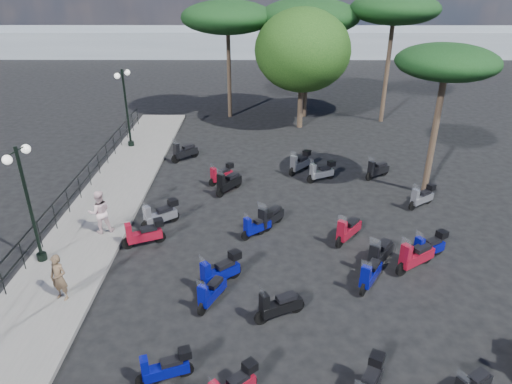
{
  "coord_description": "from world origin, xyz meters",
  "views": [
    {
      "loc": [
        0.22,
        -13.56,
        9.44
      ],
      "look_at": [
        0.14,
        3.33,
        1.2
      ],
      "focal_mm": 32.0,
      "sensor_mm": 36.0,
      "label": 1
    }
  ],
  "objects_px": {
    "scooter_10": "(228,183)",
    "scooter_15": "(348,230)",
    "pedestrian_far": "(100,212)",
    "scooter_2": "(211,293)",
    "pine_2": "(228,17)",
    "scooter_9": "(270,218)",
    "scooter_5": "(184,152)",
    "pine_1": "(395,9)",
    "scooter_11": "(222,175)",
    "scooter_14": "(279,306)",
    "scooter_20": "(380,254)",
    "scooter_22": "(321,172)",
    "scooter_17": "(300,163)",
    "lamp_post_2": "(126,103)",
    "pine_0": "(309,17)",
    "scooter_27": "(422,197)",
    "scooter_8": "(220,272)",
    "lamp_post_1": "(28,198)",
    "pine_3": "(447,63)",
    "woman": "(59,278)",
    "scooter_23": "(377,170)",
    "scooter_7": "(165,368)",
    "broadleaf_tree": "(303,50)",
    "scooter_16": "(257,226)",
    "scooter_21": "(370,275)",
    "scooter_3": "(144,234)",
    "scooter_4": "(160,215)",
    "scooter_25": "(429,247)"
  },
  "relations": [
    {
      "from": "pine_2",
      "to": "scooter_9",
      "type": "bearing_deg",
      "value": -80.96
    },
    {
      "from": "scooter_17",
      "to": "scooter_22",
      "type": "relative_size",
      "value": 0.96
    },
    {
      "from": "lamp_post_1",
      "to": "pine_1",
      "type": "xyz_separation_m",
      "value": [
        16.2,
        17.13,
        4.64
      ]
    },
    {
      "from": "scooter_20",
      "to": "scooter_22",
      "type": "bearing_deg",
      "value": -44.78
    },
    {
      "from": "scooter_5",
      "to": "pine_2",
      "type": "relative_size",
      "value": 0.18
    },
    {
      "from": "scooter_9",
      "to": "pedestrian_far",
      "type": "bearing_deg",
      "value": 41.02
    },
    {
      "from": "scooter_14",
      "to": "scooter_3",
      "type": "bearing_deg",
      "value": 25.01
    },
    {
      "from": "scooter_4",
      "to": "broadleaf_tree",
      "type": "xyz_separation_m",
      "value": [
        6.72,
        13.15,
        4.43
      ]
    },
    {
      "from": "scooter_15",
      "to": "pedestrian_far",
      "type": "bearing_deg",
      "value": 36.61
    },
    {
      "from": "scooter_14",
      "to": "scooter_22",
      "type": "distance_m",
      "value": 10.27
    },
    {
      "from": "scooter_9",
      "to": "scooter_7",
      "type": "bearing_deg",
      "value": 105.99
    },
    {
      "from": "scooter_8",
      "to": "scooter_16",
      "type": "xyz_separation_m",
      "value": [
        1.21,
        3.14,
        -0.07
      ]
    },
    {
      "from": "scooter_7",
      "to": "scooter_20",
      "type": "distance_m",
      "value": 8.31
    },
    {
      "from": "woman",
      "to": "scooter_22",
      "type": "bearing_deg",
      "value": 63.42
    },
    {
      "from": "scooter_9",
      "to": "scooter_27",
      "type": "relative_size",
      "value": 1.08
    },
    {
      "from": "broadleaf_tree",
      "to": "pine_3",
      "type": "xyz_separation_m",
      "value": [
        5.06,
        -9.95,
        1.02
      ]
    },
    {
      "from": "lamp_post_1",
      "to": "scooter_27",
      "type": "xyz_separation_m",
      "value": [
        14.89,
        4.41,
        -2.13
      ]
    },
    {
      "from": "pine_0",
      "to": "pine_2",
      "type": "height_order",
      "value": "pine_0"
    },
    {
      "from": "scooter_2",
      "to": "pine_0",
      "type": "xyz_separation_m",
      "value": [
        4.76,
        20.48,
        6.25
      ]
    },
    {
      "from": "pedestrian_far",
      "to": "scooter_9",
      "type": "bearing_deg",
      "value": 162.79
    },
    {
      "from": "scooter_9",
      "to": "scooter_23",
      "type": "relative_size",
      "value": 1.08
    },
    {
      "from": "scooter_10",
      "to": "scooter_15",
      "type": "bearing_deg",
      "value": 174.26
    },
    {
      "from": "lamp_post_1",
      "to": "scooter_25",
      "type": "height_order",
      "value": "lamp_post_1"
    },
    {
      "from": "pedestrian_far",
      "to": "scooter_20",
      "type": "xyz_separation_m",
      "value": [
        10.37,
        -2.06,
        -0.53
      ]
    },
    {
      "from": "scooter_2",
      "to": "lamp_post_1",
      "type": "bearing_deg",
      "value": 6.63
    },
    {
      "from": "scooter_16",
      "to": "scooter_27",
      "type": "xyz_separation_m",
      "value": [
        7.23,
        2.48,
        0.02
      ]
    },
    {
      "from": "pine_3",
      "to": "scooter_5",
      "type": "bearing_deg",
      "value": 161.49
    },
    {
      "from": "lamp_post_1",
      "to": "scooter_5",
      "type": "relative_size",
      "value": 3.05
    },
    {
      "from": "scooter_15",
      "to": "pine_2",
      "type": "distance_m",
      "value": 18.59
    },
    {
      "from": "pedestrian_far",
      "to": "scooter_2",
      "type": "bearing_deg",
      "value": 116.34
    },
    {
      "from": "scooter_4",
      "to": "broadleaf_tree",
      "type": "height_order",
      "value": "broadleaf_tree"
    },
    {
      "from": "pine_1",
      "to": "scooter_9",
      "type": "bearing_deg",
      "value": -118.79
    },
    {
      "from": "scooter_8",
      "to": "scooter_17",
      "type": "xyz_separation_m",
      "value": [
        3.39,
        9.41,
        -0.01
      ]
    },
    {
      "from": "scooter_4",
      "to": "scooter_10",
      "type": "height_order",
      "value": "scooter_10"
    },
    {
      "from": "woman",
      "to": "scooter_5",
      "type": "bearing_deg",
      "value": 98.54
    },
    {
      "from": "scooter_27",
      "to": "pine_3",
      "type": "relative_size",
      "value": 0.2
    },
    {
      "from": "scooter_9",
      "to": "scooter_25",
      "type": "xyz_separation_m",
      "value": [
        5.65,
        -2.17,
        0.01
      ]
    },
    {
      "from": "scooter_2",
      "to": "scooter_3",
      "type": "bearing_deg",
      "value": -23.79
    },
    {
      "from": "woman",
      "to": "pedestrian_far",
      "type": "bearing_deg",
      "value": 108.34
    },
    {
      "from": "scooter_17",
      "to": "pine_0",
      "type": "bearing_deg",
      "value": -56.9
    },
    {
      "from": "scooter_9",
      "to": "scooter_21",
      "type": "distance_m",
      "value": 4.94
    },
    {
      "from": "scooter_16",
      "to": "woman",
      "type": "bearing_deg",
      "value": 84.42
    },
    {
      "from": "scooter_5",
      "to": "pine_1",
      "type": "distance_m",
      "value": 16.02
    },
    {
      "from": "scooter_14",
      "to": "pine_1",
      "type": "height_order",
      "value": "pine_1"
    },
    {
      "from": "pine_1",
      "to": "scooter_11",
      "type": "bearing_deg",
      "value": -135.06
    },
    {
      "from": "scooter_9",
      "to": "scooter_20",
      "type": "xyz_separation_m",
      "value": [
        3.78,
        -2.64,
        0.02
      ]
    },
    {
      "from": "scooter_3",
      "to": "scooter_11",
      "type": "bearing_deg",
      "value": -47.31
    },
    {
      "from": "lamp_post_2",
      "to": "scooter_23",
      "type": "bearing_deg",
      "value": -0.14
    },
    {
      "from": "scooter_10",
      "to": "broadleaf_tree",
      "type": "distance_m",
      "value": 11.7
    },
    {
      "from": "lamp_post_2",
      "to": "scooter_14",
      "type": "bearing_deg",
      "value": -43.56
    }
  ]
}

